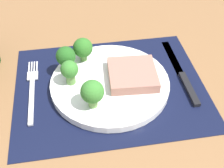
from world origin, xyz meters
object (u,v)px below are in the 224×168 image
(steak, at_px, (132,73))
(fork, at_px, (32,89))
(plate, at_px, (110,83))
(knife, at_px, (182,75))

(steak, bearing_deg, fork, 177.31)
(steak, xyz_separation_m, fork, (-0.22, 0.01, -0.02))
(plate, distance_m, knife, 0.17)
(fork, xyz_separation_m, knife, (0.33, -0.01, 0.00))
(steak, relative_size, knife, 0.44)
(steak, bearing_deg, knife, 0.63)
(steak, distance_m, fork, 0.22)
(plate, relative_size, fork, 1.34)
(plate, bearing_deg, fork, 175.16)
(fork, relative_size, knife, 0.83)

